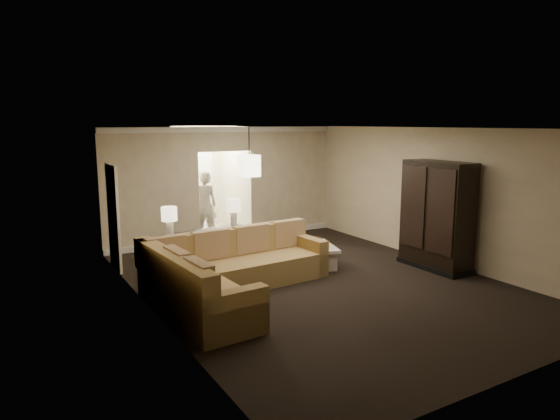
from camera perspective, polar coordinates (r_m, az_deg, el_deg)
ground at (r=9.26m, az=4.26°, el=-8.31°), size 8.00×8.00×0.00m
wall_back at (r=12.38m, az=-6.22°, el=2.96°), size 6.00×0.04×2.80m
wall_front at (r=6.15m, az=26.19°, el=-5.22°), size 6.00×0.04×2.80m
wall_left at (r=7.65m, az=-14.46°, el=-1.67°), size 0.04×8.00×2.80m
wall_right at (r=10.89m, az=17.47°, el=1.60°), size 0.04×8.00×2.80m
ceiling at (r=8.79m, az=4.50°, el=9.29°), size 6.00×8.00×0.02m
crown_molding at (r=12.25m, az=-6.25°, el=9.13°), size 6.00×0.10×0.12m
baseboard at (r=12.57m, az=-6.01°, el=-3.13°), size 6.00×0.10×0.12m
side_door at (r=10.39m, az=-18.50°, el=-0.80°), size 0.05×0.90×2.10m
foyer at (r=13.62m, az=-8.53°, el=3.13°), size 1.44×2.02×2.80m
sectional_sofa at (r=8.52m, az=-5.93°, el=-7.14°), size 3.42×2.78×1.01m
coffee_table at (r=10.23m, az=3.14°, el=-5.23°), size 1.33×1.33×0.45m
console_table at (r=10.20m, az=-8.69°, el=-4.05°), size 1.99×0.80×0.75m
armoire at (r=10.39m, az=17.46°, el=-0.85°), size 0.64×1.50×2.15m
drink_table at (r=10.49m, az=3.73°, el=-4.00°), size 0.41×0.41×0.52m
table_lamp_left at (r=9.69m, az=-12.54°, el=-0.77°), size 0.30×0.30×0.57m
table_lamp_right at (r=10.47m, az=-5.33°, el=0.23°), size 0.30×0.30×0.57m
pendant_light at (r=11.16m, az=-3.53°, el=5.09°), size 0.38×0.38×1.09m
person at (r=12.55m, az=-8.62°, el=0.92°), size 0.73×0.52×1.90m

